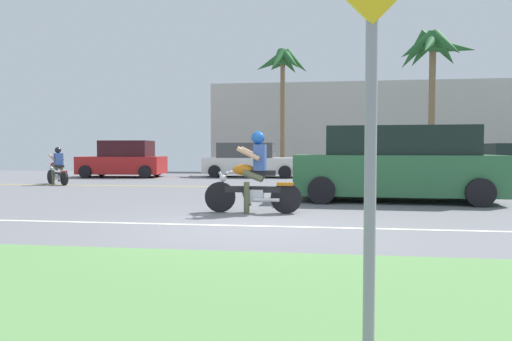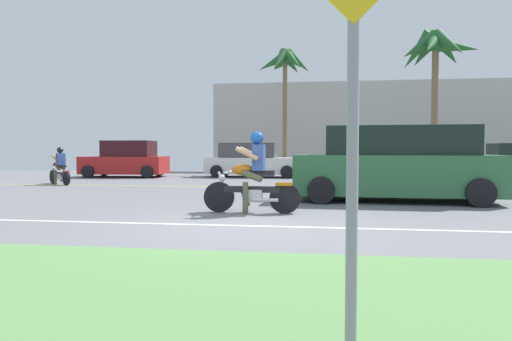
{
  "view_description": "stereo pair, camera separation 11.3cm",
  "coord_description": "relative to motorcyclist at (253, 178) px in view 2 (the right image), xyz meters",
  "views": [
    {
      "loc": [
        1.08,
        -7.65,
        1.28
      ],
      "look_at": [
        -0.51,
        3.93,
        0.74
      ],
      "focal_mm": 32.89,
      "sensor_mm": 36.0,
      "label": 1
    },
    {
      "loc": [
        1.19,
        -7.64,
        1.28
      ],
      "look_at": [
        -0.51,
        3.93,
        0.74
      ],
      "focal_mm": 32.89,
      "sensor_mm": 36.0,
      "label": 2
    }
  ],
  "objects": [
    {
      "name": "suv_nearby",
      "position": [
        3.15,
        2.68,
        0.2
      ],
      "size": [
        5.05,
        2.36,
        1.83
      ],
      "color": "#2D663D",
      "rests_on": "ground"
    },
    {
      "name": "palm_tree_1",
      "position": [
        6.33,
        13.12,
        4.96
      ],
      "size": [
        3.73,
        3.71,
        6.78
      ],
      "color": "brown",
      "rests_on": "ground"
    },
    {
      "name": "parked_car_2",
      "position": [
        3.53,
        10.07,
        0.07
      ],
      "size": [
        4.13,
        2.1,
        1.65
      ],
      "color": "beige",
      "rests_on": "ground"
    },
    {
      "name": "palm_tree_0",
      "position": [
        -0.58,
        14.82,
        4.71
      ],
      "size": [
        2.92,
        2.89,
        6.4
      ],
      "color": "brown",
      "rests_on": "ground"
    },
    {
      "name": "street_sign",
      "position": [
        1.56,
        -6.87,
        0.83
      ],
      "size": [
        0.62,
        0.06,
        2.5
      ],
      "color": "gray",
      "rests_on": "ground"
    },
    {
      "name": "ground",
      "position": [
        0.23,
        1.42,
        -0.71
      ],
      "size": [
        56.0,
        30.0,
        0.04
      ],
      "primitive_type": "cube",
      "color": "slate"
    },
    {
      "name": "lane_line_near",
      "position": [
        0.23,
        -1.59,
        -0.69
      ],
      "size": [
        50.4,
        0.12,
        0.01
      ],
      "primitive_type": "cube",
      "color": "silver",
      "rests_on": "ground"
    },
    {
      "name": "grass_median",
      "position": [
        0.23,
        -5.68,
        -0.66
      ],
      "size": [
        56.0,
        3.8,
        0.06
      ],
      "primitive_type": "cube",
      "color": "#5B8C4C",
      "rests_on": "ground"
    },
    {
      "name": "lane_line_far",
      "position": [
        0.23,
        6.26,
        -0.69
      ],
      "size": [
        50.4,
        0.12,
        0.01
      ],
      "primitive_type": "cube",
      "color": "yellow",
      "rests_on": "ground"
    },
    {
      "name": "parked_car_1",
      "position": [
        -1.83,
        11.99,
        0.04
      ],
      "size": [
        4.44,
        1.91,
        1.56
      ],
      "color": "white",
      "rests_on": "ground"
    },
    {
      "name": "building_far",
      "position": [
        5.82,
        19.42,
        1.84
      ],
      "size": [
        21.62,
        4.0,
        5.05
      ],
      "primitive_type": "cube",
      "color": "#BCB7AD",
      "rests_on": "ground"
    },
    {
      "name": "motorcyclist",
      "position": [
        0.0,
        0.0,
        0.0
      ],
      "size": [
        1.95,
        0.64,
        1.64
      ],
      "color": "black",
      "rests_on": "ground"
    },
    {
      "name": "parked_car_0",
      "position": [
        -7.59,
        11.15,
        0.08
      ],
      "size": [
        3.83,
        2.16,
        1.66
      ],
      "color": "#AD1E1E",
      "rests_on": "ground"
    },
    {
      "name": "motorcyclist_distant",
      "position": [
        -8.06,
        6.48,
        -0.12
      ],
      "size": [
        1.35,
        1.01,
        1.35
      ],
      "color": "black",
      "rests_on": "ground"
    }
  ]
}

